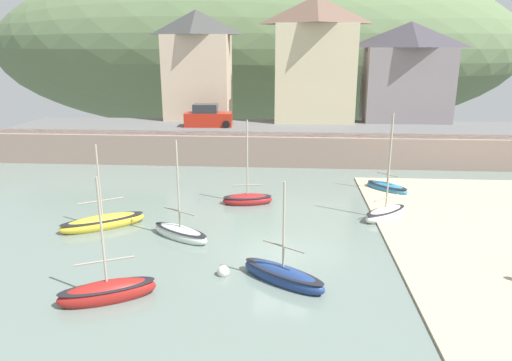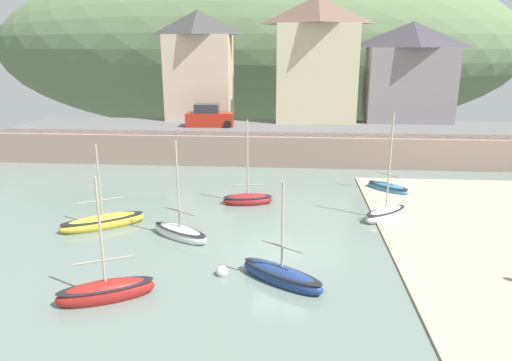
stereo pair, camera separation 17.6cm
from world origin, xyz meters
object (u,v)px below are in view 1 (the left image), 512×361
Objects in this scene: sailboat_tall_mast at (103,222)px; waterfront_building_right at (408,71)px; parked_car_near_slipway at (208,117)px; waterfront_building_centre at (315,59)px; mooring_buoy at (223,272)px; sailboat_blue_trim at (180,233)px; rowboat_small_beached at (248,199)px; motorboat_with_cabin at (283,276)px; sailboat_nearest_shore at (387,187)px; waterfront_building_left at (197,65)px; sailboat_white_hull at (385,213)px; dinghy_open_wooden at (108,292)px.

waterfront_building_right is at bearing 15.08° from sailboat_tall_mast.
waterfront_building_right reaches higher than parked_car_near_slipway.
mooring_buoy is (-4.88, -27.43, -7.92)m from waterfront_building_centre.
rowboat_small_beached is at bearing 94.58° from sailboat_blue_trim.
sailboat_tall_mast is (-4.35, 1.10, 0.00)m from sailboat_blue_trim.
waterfront_building_centre reaches higher than motorboat_with_cabin.
rowboat_small_beached reaches higher than sailboat_nearest_shore.
sailboat_tall_mast is (-9.46, 5.25, -0.01)m from motorboat_with_cabin.
waterfront_building_left reaches higher than rowboat_small_beached.
waterfront_building_centre reaches higher than mooring_buoy.
sailboat_white_hull is 5.27m from sailboat_nearest_shore.
waterfront_building_centre is 2.41× the size of sailboat_tall_mast.
sailboat_white_hull reaches higher than motorboat_with_cabin.
sailboat_nearest_shore is 17.76m from sailboat_tall_mast.
sailboat_nearest_shore reaches higher than parked_car_near_slipway.
sailboat_blue_trim is 0.98× the size of sailboat_nearest_shore.
sailboat_blue_trim is at bearing -98.60° from sailboat_nearest_shore.
sailboat_tall_mast is at bearing -174.60° from motorboat_with_cabin.
sailboat_tall_mast is at bearing 145.57° from mooring_buoy.
waterfront_building_left is 2.40× the size of parked_car_near_slipway.
waterfront_building_right is 23.47m from rowboat_small_beached.
waterfront_building_centre is 2.53× the size of motorboat_with_cabin.
sailboat_tall_mast is (-11.87, -22.64, -7.79)m from waterfront_building_centre.
waterfront_building_centre is at bearing 29.44° from sailboat_tall_mast.
parked_car_near_slipway is (-1.85, 19.24, 2.92)m from sailboat_blue_trim.
waterfront_building_centre is at bearing 48.26° from dinghy_open_wooden.
waterfront_building_left reaches higher than sailboat_blue_trim.
motorboat_with_cabin is 10.82m from sailboat_tall_mast.
dinghy_open_wooden is at bearing -120.37° from rowboat_small_beached.
sailboat_blue_trim is 4.54m from mooring_buoy.
sailboat_nearest_shore is at bearing 9.28° from rowboat_small_beached.
waterfront_building_right is 1.75× the size of sailboat_blue_trim.
sailboat_white_hull is 11.65× the size of mooring_buoy.
sailboat_blue_trim is (-16.06, -23.74, -6.67)m from waterfront_building_right.
rowboat_small_beached is 14.78m from parked_car_near_slipway.
parked_car_near_slipway is at bearing 87.37° from sailboat_white_hull.
waterfront_building_right is 35.05m from dinghy_open_wooden.
motorboat_with_cabin reaches higher than mooring_buoy.
mooring_buoy is (-7.98, -7.21, -0.16)m from sailboat_white_hull.
parked_car_near_slipway is 8.11× the size of mooring_buoy.
waterfront_building_centre is 21.69× the size of mooring_buoy.
mooring_buoy is at bearing -67.33° from sailboat_tall_mast.
waterfront_building_right is (8.53, 0.00, -1.12)m from waterfront_building_centre.
waterfront_building_centre is 29.05m from motorboat_with_cabin.
waterfront_building_right is at bearing 11.29° from parked_car_near_slipway.
sailboat_tall_mast is at bearing -162.50° from sailboat_blue_trim.
sailboat_white_hull is 15.28m from dinghy_open_wooden.
waterfront_building_right reaches higher than sailboat_white_hull.
dinghy_open_wooden is 9.67× the size of mooring_buoy.
sailboat_nearest_shore is at bearing -44.72° from waterfront_building_left.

